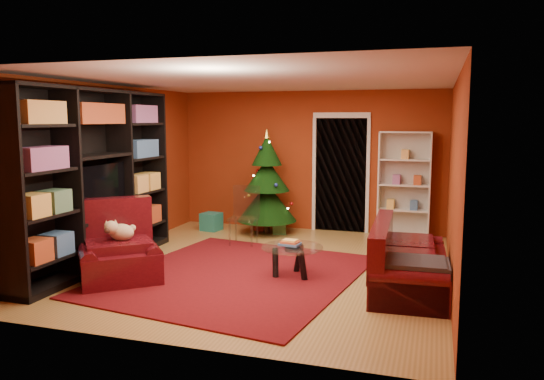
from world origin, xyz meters
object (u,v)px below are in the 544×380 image
(gift_box_teal, at_px, (211,222))
(armchair, at_px, (119,249))
(gift_box_green, at_px, (279,227))
(white_bookshelf, at_px, (404,185))
(media_unit, at_px, (95,179))
(dog, at_px, (122,232))
(coffee_table, at_px, (292,261))
(sofa, at_px, (410,255))
(acrylic_chair, at_px, (243,219))
(rug, at_px, (236,275))
(gift_box_red, at_px, (260,225))
(christmas_tree, at_px, (267,183))

(gift_box_teal, height_order, armchair, armchair)
(gift_box_green, bearing_deg, white_bookshelf, 10.33)
(media_unit, xyz_separation_m, dog, (0.69, -0.44, -0.62))
(coffee_table, bearing_deg, sofa, -0.27)
(media_unit, bearing_deg, acrylic_chair, 49.52)
(rug, bearing_deg, white_bookshelf, 57.48)
(rug, xyz_separation_m, white_bookshelf, (1.97, 3.09, 0.92))
(gift_box_teal, relative_size, sofa, 0.17)
(gift_box_teal, height_order, gift_box_green, gift_box_teal)
(gift_box_red, xyz_separation_m, white_bookshelf, (2.61, 0.19, 0.83))
(armchair, height_order, dog, armchair)
(gift_box_teal, xyz_separation_m, white_bookshelf, (3.48, 0.48, 0.77))
(christmas_tree, relative_size, white_bookshelf, 1.01)
(rug, relative_size, armchair, 3.27)
(white_bookshelf, xyz_separation_m, acrylic_chair, (-2.49, -1.41, -0.49))
(media_unit, xyz_separation_m, armchair, (0.68, -0.51, -0.83))
(sofa, bearing_deg, gift_box_teal, 54.67)
(armchair, xyz_separation_m, acrylic_chair, (0.86, 2.31, 0.02))
(white_bookshelf, relative_size, armchair, 1.79)
(gift_box_teal, bearing_deg, rug, -59.97)
(white_bookshelf, height_order, coffee_table, white_bookshelf)
(acrylic_chair, bearing_deg, sofa, -34.15)
(gift_box_teal, height_order, sofa, sofa)
(rug, height_order, acrylic_chair, acrylic_chair)
(armchair, bearing_deg, gift_box_green, 30.67)
(gift_box_red, distance_m, coffee_table, 3.06)
(white_bookshelf, bearing_deg, rug, -121.58)
(rug, xyz_separation_m, gift_box_green, (-0.20, 2.70, 0.11))
(armchair, relative_size, acrylic_chair, 1.21)
(gift_box_red, bearing_deg, dog, -101.91)
(rug, height_order, white_bookshelf, white_bookshelf)
(gift_box_teal, xyz_separation_m, acrylic_chair, (0.99, -0.93, 0.28))
(rug, distance_m, dog, 1.60)
(christmas_tree, relative_size, acrylic_chair, 2.18)
(gift_box_red, bearing_deg, gift_box_teal, -161.65)
(white_bookshelf, height_order, armchair, white_bookshelf)
(media_unit, xyz_separation_m, gift_box_red, (1.42, 3.02, -1.14))
(christmas_tree, distance_m, gift_box_green, 0.85)
(rug, height_order, sofa, sofa)
(sofa, height_order, acrylic_chair, acrylic_chair)
(dog, bearing_deg, gift_box_red, 38.22)
(christmas_tree, distance_m, dog, 3.38)
(christmas_tree, height_order, acrylic_chair, christmas_tree)
(christmas_tree, bearing_deg, white_bookshelf, 9.93)
(dog, height_order, sofa, sofa)
(media_unit, height_order, armchair, media_unit)
(gift_box_teal, bearing_deg, dog, -87.40)
(armchair, relative_size, coffee_table, 1.31)
(media_unit, height_order, white_bookshelf, media_unit)
(armchair, bearing_deg, rug, -15.30)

